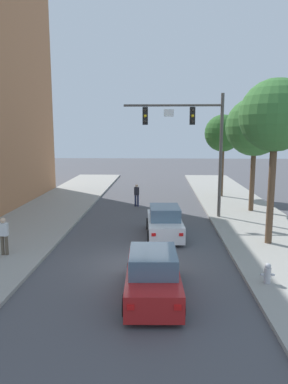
% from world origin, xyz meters
% --- Properties ---
extents(ground_plane, '(120.00, 120.00, 0.00)m').
position_xyz_m(ground_plane, '(0.00, 0.00, 0.00)').
color(ground_plane, '#4C4C51').
extents(traffic_signal_mast, '(6.01, 0.38, 7.50)m').
position_xyz_m(traffic_signal_mast, '(2.93, 8.22, 5.31)').
color(traffic_signal_mast, '#514C47').
rests_on(traffic_signal_mast, sidewalk_right).
extents(car_lead_white, '(2.00, 4.32, 1.60)m').
position_xyz_m(car_lead_white, '(1.15, 4.29, 0.72)').
color(car_lead_white, silver).
rests_on(car_lead_white, ground).
extents(car_following_red, '(1.95, 4.29, 1.60)m').
position_xyz_m(car_following_red, '(0.68, -2.71, 0.72)').
color(car_following_red, '#B21E1E').
rests_on(car_following_red, ground).
extents(pedestrian_sidewalk_left_walker, '(0.36, 0.22, 1.64)m').
position_xyz_m(pedestrian_sidewalk_left_walker, '(-5.75, 0.66, 1.06)').
color(pedestrian_sidewalk_left_walker, brown).
rests_on(pedestrian_sidewalk_left_walker, sidewalk_left).
extents(pedestrian_crossing_road, '(0.36, 0.22, 1.64)m').
position_xyz_m(pedestrian_crossing_road, '(-0.78, 11.80, 0.91)').
color(pedestrian_crossing_road, '#232847').
rests_on(pedestrian_crossing_road, ground).
extents(fire_hydrant, '(0.48, 0.24, 0.72)m').
position_xyz_m(fire_hydrant, '(4.67, -1.80, 0.51)').
color(fire_hydrant, '#B2B2B7').
rests_on(fire_hydrant, sidewalk_right).
extents(street_tree_nearest, '(3.27, 3.27, 7.60)m').
position_xyz_m(street_tree_nearest, '(6.08, 2.87, 6.07)').
color(street_tree_nearest, brown).
rests_on(street_tree_nearest, sidewalk_right).
extents(street_tree_second, '(3.79, 3.79, 7.45)m').
position_xyz_m(street_tree_second, '(7.05, 10.05, 5.68)').
color(street_tree_second, brown).
rests_on(street_tree_second, sidewalk_right).
extents(street_tree_third, '(2.96, 2.96, 6.61)m').
position_xyz_m(street_tree_third, '(5.96, 15.57, 5.23)').
color(street_tree_third, brown).
rests_on(street_tree_third, sidewalk_right).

